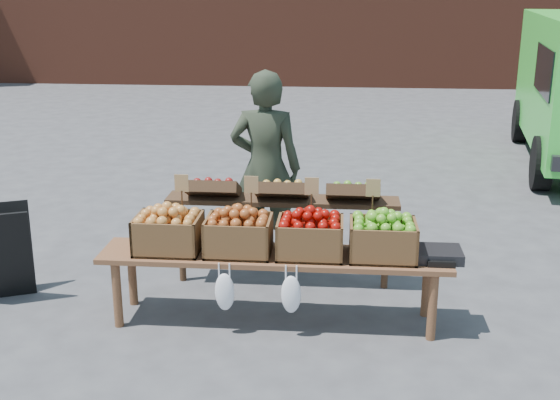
# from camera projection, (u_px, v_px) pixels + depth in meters

# --- Properties ---
(ground) EXTENTS (80.00, 80.00, 0.00)m
(ground) POSITION_uv_depth(u_px,v_px,m) (224.00, 305.00, 5.84)
(ground) COLOR #47474A
(vendor) EXTENTS (0.69, 0.48, 1.83)m
(vendor) POSITION_uv_depth(u_px,v_px,m) (266.00, 168.00, 6.54)
(vendor) COLOR #2A3223
(vendor) RESTS_ON ground
(back_table) EXTENTS (2.10, 0.44, 1.04)m
(back_table) POSITION_uv_depth(u_px,v_px,m) (282.00, 229.00, 6.11)
(back_table) COLOR #3C2718
(back_table) RESTS_ON ground
(display_bench) EXTENTS (2.70, 0.56, 0.57)m
(display_bench) POSITION_uv_depth(u_px,v_px,m) (274.00, 288.00, 5.49)
(display_bench) COLOR brown
(display_bench) RESTS_ON ground
(crate_golden_apples) EXTENTS (0.50, 0.40, 0.28)m
(crate_golden_apples) POSITION_uv_depth(u_px,v_px,m) (168.00, 233.00, 5.43)
(crate_golden_apples) COLOR gold
(crate_golden_apples) RESTS_ON display_bench
(crate_russet_pears) EXTENTS (0.50, 0.40, 0.28)m
(crate_russet_pears) POSITION_uv_depth(u_px,v_px,m) (239.00, 236.00, 5.39)
(crate_russet_pears) COLOR #A14A15
(crate_russet_pears) RESTS_ON display_bench
(crate_red_apples) EXTENTS (0.50, 0.40, 0.28)m
(crate_red_apples) POSITION_uv_depth(u_px,v_px,m) (310.00, 238.00, 5.34)
(crate_red_apples) COLOR maroon
(crate_red_apples) RESTS_ON display_bench
(crate_green_apples) EXTENTS (0.50, 0.40, 0.28)m
(crate_green_apples) POSITION_uv_depth(u_px,v_px,m) (383.00, 240.00, 5.29)
(crate_green_apples) COLOR #3E971C
(crate_green_apples) RESTS_ON display_bench
(weighing_scale) EXTENTS (0.34, 0.30, 0.08)m
(weighing_scale) POSITION_uv_depth(u_px,v_px,m) (439.00, 254.00, 5.29)
(weighing_scale) COLOR black
(weighing_scale) RESTS_ON display_bench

